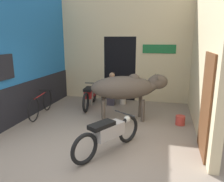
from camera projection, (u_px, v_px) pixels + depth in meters
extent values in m
plane|color=gray|center=(81.00, 157.00, 4.47)|extent=(30.00, 30.00, 0.00)
cube|color=#236BAD|center=(29.00, 52.00, 6.69)|extent=(0.18, 4.43, 3.93)
cube|color=black|center=(36.00, 96.00, 7.00)|extent=(0.03, 4.43, 1.10)
cube|color=black|center=(5.00, 67.00, 5.57)|extent=(0.08, 0.56, 0.64)
cube|color=beige|center=(124.00, 15.00, 7.98)|extent=(4.87, 0.18, 1.50)
cube|color=beige|center=(85.00, 68.00, 8.82)|extent=(1.68, 0.18, 2.43)
cube|color=beige|center=(162.00, 70.00, 8.10)|extent=(1.97, 0.18, 2.43)
cube|color=black|center=(122.00, 68.00, 8.82)|extent=(1.23, 0.90, 2.43)
cube|color=#196633|center=(159.00, 49.00, 7.85)|extent=(1.18, 0.03, 0.31)
cube|color=beige|center=(205.00, 55.00, 5.50)|extent=(0.18, 4.43, 3.93)
cube|color=brown|center=(206.00, 105.00, 4.40)|extent=(0.05, 1.00, 2.10)
ellipsoid|color=#4C4238|center=(123.00, 88.00, 6.31)|extent=(1.97, 1.24, 0.68)
ellipsoid|color=#4C4238|center=(134.00, 78.00, 6.26)|extent=(0.39, 0.37, 0.25)
cylinder|color=#4C4238|center=(152.00, 85.00, 6.35)|extent=(0.52, 0.44, 0.45)
ellipsoid|color=#4C4238|center=(158.00, 82.00, 6.33)|extent=(0.66, 0.52, 0.43)
cylinder|color=#4C4238|center=(93.00, 95.00, 6.30)|extent=(0.13, 0.08, 0.58)
cylinder|color=#4C4238|center=(140.00, 107.00, 6.69)|extent=(0.11, 0.11, 0.65)
cylinder|color=#4C4238|center=(143.00, 111.00, 6.31)|extent=(0.11, 0.11, 0.65)
cylinder|color=#4C4238|center=(103.00, 107.00, 6.62)|extent=(0.11, 0.11, 0.65)
cylinder|color=#4C4238|center=(103.00, 112.00, 6.24)|extent=(0.11, 0.11, 0.65)
cone|color=#473D33|center=(155.00, 76.00, 6.44)|extent=(0.11, 0.14, 0.17)
cone|color=#473D33|center=(158.00, 77.00, 6.15)|extent=(0.11, 0.14, 0.17)
torus|color=black|center=(85.00, 149.00, 4.15)|extent=(0.39, 0.59, 0.64)
torus|color=black|center=(128.00, 129.00, 5.05)|extent=(0.39, 0.59, 0.64)
cube|color=#9E9993|center=(109.00, 131.00, 4.56)|extent=(0.60, 0.76, 0.28)
cube|color=black|center=(102.00, 125.00, 4.38)|extent=(0.51, 0.62, 0.09)
cylinder|color=black|center=(125.00, 113.00, 4.85)|extent=(0.52, 0.32, 0.03)
sphere|color=silver|center=(127.00, 119.00, 4.95)|extent=(0.15, 0.15, 0.15)
torus|color=black|center=(86.00, 102.00, 7.11)|extent=(0.15, 0.66, 0.66)
torus|color=black|center=(94.00, 93.00, 8.28)|extent=(0.15, 0.66, 0.66)
cube|color=maroon|center=(90.00, 93.00, 7.65)|extent=(0.35, 0.70, 0.28)
cube|color=black|center=(89.00, 89.00, 7.43)|extent=(0.32, 0.56, 0.09)
cylinder|color=black|center=(93.00, 83.00, 8.05)|extent=(0.58, 0.10, 0.03)
sphere|color=silver|center=(93.00, 87.00, 8.17)|extent=(0.15, 0.15, 0.15)
torus|color=black|center=(34.00, 110.00, 6.31)|extent=(0.14, 0.71, 0.72)
torus|color=black|center=(47.00, 100.00, 7.32)|extent=(0.14, 0.71, 0.72)
cylinder|color=red|center=(40.00, 95.00, 6.74)|extent=(0.16, 0.85, 0.03)
cylinder|color=black|center=(46.00, 90.00, 7.14)|extent=(0.44, 0.10, 0.03)
cube|color=#3D3842|center=(111.00, 100.00, 7.88)|extent=(0.26, 0.14, 0.40)
cube|color=#3D3842|center=(111.00, 93.00, 7.91)|extent=(0.26, 0.32, 0.11)
cube|color=maroon|center=(112.00, 85.00, 7.91)|extent=(0.37, 0.20, 0.52)
sphere|color=tan|center=(112.00, 75.00, 7.83)|extent=(0.20, 0.20, 0.20)
cylinder|color=beige|center=(123.00, 99.00, 8.02)|extent=(0.22, 0.22, 0.36)
cylinder|color=beige|center=(123.00, 94.00, 7.97)|extent=(0.32, 0.32, 0.04)
cylinder|color=#C63D33|center=(180.00, 120.00, 6.11)|extent=(0.26, 0.26, 0.26)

